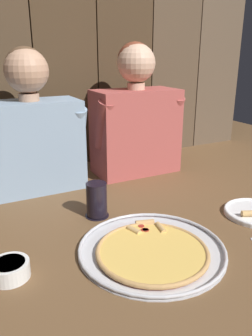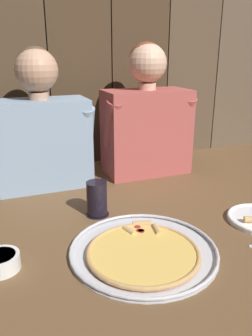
% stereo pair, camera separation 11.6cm
% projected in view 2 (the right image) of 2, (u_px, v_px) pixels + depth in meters
% --- Properties ---
extents(ground_plane, '(3.20, 3.20, 0.00)m').
position_uv_depth(ground_plane, '(141.00, 227.00, 1.13)').
color(ground_plane, brown).
extents(pizza_tray, '(0.44, 0.44, 0.03)m').
position_uv_depth(pizza_tray, '(143.00, 250.00, 0.98)').
color(pizza_tray, silver).
rests_on(pizza_tray, ground).
extents(drinking_glass, '(0.08, 0.08, 0.13)m').
position_uv_depth(drinking_glass, '(97.00, 199.00, 1.20)').
color(drinking_glass, black).
rests_on(drinking_glass, ground).
extents(dipping_bowl, '(0.10, 0.10, 0.04)m').
position_uv_depth(dipping_bowl, '(0.00, 261.00, 0.91)').
color(dipping_bowl, white).
rests_on(dipping_bowl, ground).
extents(diner_left, '(0.43, 0.21, 0.58)m').
position_uv_depth(diner_left, '(41.00, 128.00, 1.41)').
color(diner_left, '#849EB7').
rests_on(diner_left, ground).
extents(diner_right, '(0.43, 0.22, 0.60)m').
position_uv_depth(diner_right, '(147.00, 118.00, 1.57)').
color(diner_right, '#AD4C47').
rests_on(diner_right, ground).
extents(wooden_backdrop_wall, '(2.19, 0.03, 1.35)m').
position_uv_depth(wooden_backdrop_wall, '(79.00, 25.00, 1.58)').
color(wooden_backdrop_wall, '#42311F').
rests_on(wooden_backdrop_wall, ground).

